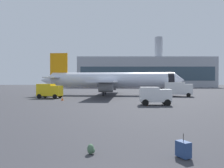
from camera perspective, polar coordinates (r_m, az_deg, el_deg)
name	(u,v)px	position (r m, az deg, el deg)	size (l,w,h in m)	color
airplane_at_gate	(111,80)	(53.75, -0.22, 0.96)	(35.77, 32.28, 10.50)	silver
service_truck	(49,90)	(45.69, -16.09, -1.59)	(5.16, 3.36, 2.90)	yellow
fuel_truck	(178,89)	(51.42, 16.92, -1.16)	(6.46, 4.27, 3.20)	white
cargo_van	(155,95)	(31.99, 11.09, -2.85)	(4.47, 2.47, 2.60)	white
safety_cone_near	(145,103)	(31.37, 8.74, -4.84)	(0.44, 0.44, 0.81)	#F2590C
safety_cone_mid	(62,98)	(39.92, -12.91, -3.69)	(0.44, 0.44, 0.76)	#F2590C
rolling_suitcase	(183,149)	(10.69, 18.12, -15.89)	(0.64, 0.75, 1.10)	navy
traveller_backpack	(91,149)	(10.77, -5.55, -16.61)	(0.36, 0.40, 0.48)	#476B4C
terminal_building	(145,72)	(126.44, 8.67, 3.01)	(75.70, 17.41, 28.67)	#9EA3AD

